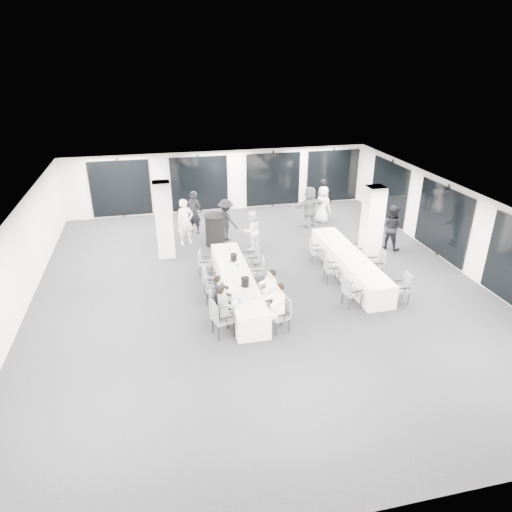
{
  "coord_description": "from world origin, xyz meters",
  "views": [
    {
      "loc": [
        -3.0,
        -12.55,
        6.96
      ],
      "look_at": [
        -0.19,
        -0.2,
        1.22
      ],
      "focal_mm": 32.0,
      "sensor_mm": 36.0,
      "label": 1
    }
  ],
  "objects_px": {
    "banquet_table_main": "(237,285)",
    "chair_main_left_fourth": "(208,278)",
    "standing_guest_h": "(392,224)",
    "cocktail_table": "(215,230)",
    "chair_main_left_mid": "(211,286)",
    "chair_side_right_near": "(403,286)",
    "chair_main_right_fourth": "(259,269)",
    "standing_guest_g": "(194,210)",
    "chair_side_left_near": "(350,290)",
    "standing_guest_d": "(323,196)",
    "chair_main_left_far": "(203,261)",
    "standing_guest_c": "(226,217)",
    "chair_main_left_second": "(216,305)",
    "ice_bucket_near": "(245,282)",
    "standing_guest_a": "(185,219)",
    "standing_guest_f": "(309,204)",
    "chair_side_left_mid": "(330,268)",
    "chair_side_left_far": "(315,250)",
    "chair_side_right_far": "(360,248)",
    "standing_guest_b": "(251,228)",
    "chair_main_right_near": "(282,312)",
    "chair_main_right_mid": "(266,285)",
    "standing_guest_e": "(323,202)",
    "ice_bucket_far": "(234,257)",
    "banquet_table_side": "(349,264)",
    "chair_main_right_second": "(274,299)",
    "chair_main_right_far": "(253,257)",
    "chair_side_right_mid": "(378,262)"
  },
  "relations": [
    {
      "from": "banquet_table_main",
      "to": "chair_main_left_fourth",
      "type": "relative_size",
      "value": 5.79
    },
    {
      "from": "standing_guest_h",
      "to": "cocktail_table",
      "type": "bearing_deg",
      "value": 35.43
    },
    {
      "from": "chair_main_left_mid",
      "to": "chair_side_right_near",
      "type": "bearing_deg",
      "value": 87.55
    },
    {
      "from": "chair_main_right_fourth",
      "to": "standing_guest_g",
      "type": "height_order",
      "value": "standing_guest_g"
    },
    {
      "from": "cocktail_table",
      "to": "chair_side_left_near",
      "type": "height_order",
      "value": "cocktail_table"
    },
    {
      "from": "banquet_table_main",
      "to": "standing_guest_d",
      "type": "relative_size",
      "value": 2.45
    },
    {
      "from": "chair_main_left_far",
      "to": "standing_guest_c",
      "type": "bearing_deg",
      "value": 170.94
    },
    {
      "from": "chair_main_left_second",
      "to": "ice_bucket_near",
      "type": "relative_size",
      "value": 3.59
    },
    {
      "from": "cocktail_table",
      "to": "standing_guest_a",
      "type": "relative_size",
      "value": 0.59
    },
    {
      "from": "standing_guest_f",
      "to": "ice_bucket_near",
      "type": "relative_size",
      "value": 7.39
    },
    {
      "from": "chair_side_left_near",
      "to": "chair_side_left_mid",
      "type": "xyz_separation_m",
      "value": [
        0.0,
        1.63,
        -0.02
      ]
    },
    {
      "from": "chair_side_left_far",
      "to": "chair_side_right_far",
      "type": "xyz_separation_m",
      "value": [
        1.65,
        -0.16,
        -0.0
      ]
    },
    {
      "from": "cocktail_table",
      "to": "chair_side_right_near",
      "type": "relative_size",
      "value": 1.31
    },
    {
      "from": "banquet_table_main",
      "to": "standing_guest_b",
      "type": "xyz_separation_m",
      "value": [
        1.22,
        3.48,
        0.49
      ]
    },
    {
      "from": "chair_main_left_mid",
      "to": "standing_guest_c",
      "type": "distance_m",
      "value": 5.01
    },
    {
      "from": "chair_main_left_second",
      "to": "chair_main_right_fourth",
      "type": "height_order",
      "value": "chair_main_left_second"
    },
    {
      "from": "chair_main_left_far",
      "to": "standing_guest_c",
      "type": "xyz_separation_m",
      "value": [
        1.27,
        2.93,
        0.46
      ]
    },
    {
      "from": "standing_guest_d",
      "to": "banquet_table_main",
      "type": "bearing_deg",
      "value": 22.72
    },
    {
      "from": "chair_main_right_near",
      "to": "chair_side_left_mid",
      "type": "height_order",
      "value": "chair_main_right_near"
    },
    {
      "from": "chair_main_left_far",
      "to": "standing_guest_h",
      "type": "bearing_deg",
      "value": 109.57
    },
    {
      "from": "chair_main_left_mid",
      "to": "standing_guest_a",
      "type": "bearing_deg",
      "value": -165.81
    },
    {
      "from": "chair_main_right_near",
      "to": "chair_main_right_mid",
      "type": "relative_size",
      "value": 1.11
    },
    {
      "from": "chair_side_left_far",
      "to": "standing_guest_b",
      "type": "relative_size",
      "value": 0.52
    },
    {
      "from": "cocktail_table",
      "to": "standing_guest_c",
      "type": "distance_m",
      "value": 0.74
    },
    {
      "from": "chair_main_right_fourth",
      "to": "standing_guest_e",
      "type": "xyz_separation_m",
      "value": [
        4.07,
        5.17,
        0.36
      ]
    },
    {
      "from": "chair_main_left_far",
      "to": "standing_guest_f",
      "type": "bearing_deg",
      "value": 140.48
    },
    {
      "from": "chair_side_right_far",
      "to": "ice_bucket_near",
      "type": "xyz_separation_m",
      "value": [
        -4.68,
        -2.39,
        0.38
      ]
    },
    {
      "from": "chair_main_left_mid",
      "to": "chair_side_left_far",
      "type": "relative_size",
      "value": 1.04
    },
    {
      "from": "chair_side_left_mid",
      "to": "ice_bucket_near",
      "type": "xyz_separation_m",
      "value": [
        -3.03,
        -1.08,
        0.38
      ]
    },
    {
      "from": "chair_main_left_fourth",
      "to": "ice_bucket_far",
      "type": "relative_size",
      "value": 3.58
    },
    {
      "from": "chair_main_left_fourth",
      "to": "ice_bucket_far",
      "type": "bearing_deg",
      "value": 134.48
    },
    {
      "from": "standing_guest_b",
      "to": "standing_guest_e",
      "type": "bearing_deg",
      "value": -176.49
    },
    {
      "from": "chair_main_left_fourth",
      "to": "chair_main_left_far",
      "type": "relative_size",
      "value": 1.01
    },
    {
      "from": "chair_side_left_far",
      "to": "standing_guest_e",
      "type": "relative_size",
      "value": 0.5
    },
    {
      "from": "banquet_table_side",
      "to": "chair_side_right_near",
      "type": "bearing_deg",
      "value": -68.39
    },
    {
      "from": "cocktail_table",
      "to": "chair_main_right_near",
      "type": "distance_m",
      "value": 6.37
    },
    {
      "from": "chair_main_left_second",
      "to": "chair_main_right_second",
      "type": "relative_size",
      "value": 1.04
    },
    {
      "from": "chair_main_left_mid",
      "to": "standing_guest_e",
      "type": "relative_size",
      "value": 0.52
    },
    {
      "from": "chair_main_right_far",
      "to": "standing_guest_c",
      "type": "bearing_deg",
      "value": 5.7
    },
    {
      "from": "chair_main_left_second",
      "to": "standing_guest_b",
      "type": "distance_m",
      "value": 5.22
    },
    {
      "from": "chair_side_left_mid",
      "to": "standing_guest_h",
      "type": "xyz_separation_m",
      "value": [
        3.26,
        2.09,
        0.47
      ]
    },
    {
      "from": "chair_side_right_far",
      "to": "standing_guest_a",
      "type": "xyz_separation_m",
      "value": [
        -5.93,
        2.97,
        0.52
      ]
    },
    {
      "from": "chair_main_right_near",
      "to": "chair_side_right_far",
      "type": "bearing_deg",
      "value": -61.49
    },
    {
      "from": "banquet_table_main",
      "to": "chair_main_left_fourth",
      "type": "height_order",
      "value": "chair_main_left_fourth"
    },
    {
      "from": "cocktail_table",
      "to": "chair_side_right_far",
      "type": "height_order",
      "value": "cocktail_table"
    },
    {
      "from": "chair_main_left_mid",
      "to": "standing_guest_c",
      "type": "bearing_deg",
      "value": 175.44
    },
    {
      "from": "chair_side_left_far",
      "to": "standing_guest_d",
      "type": "distance_m",
      "value": 4.91
    },
    {
      "from": "chair_main_left_fourth",
      "to": "ice_bucket_near",
      "type": "height_order",
      "value": "ice_bucket_near"
    },
    {
      "from": "chair_side_right_near",
      "to": "standing_guest_f",
      "type": "bearing_deg",
      "value": 8.56
    },
    {
      "from": "chair_side_right_mid",
      "to": "ice_bucket_far",
      "type": "bearing_deg",
      "value": 88.79
    }
  ]
}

